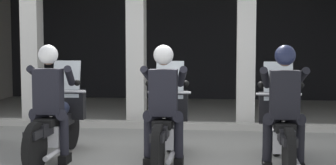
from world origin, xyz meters
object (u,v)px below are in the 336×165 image
(police_officer_left, at_px, (49,93))
(police_officer_right, at_px, (284,97))
(motorcycle_center, at_px, (166,124))
(motorcycle_right, at_px, (281,127))
(motorcycle_left, at_px, (57,123))
(police_officer_center, at_px, (164,95))

(police_officer_left, relative_size, police_officer_right, 1.00)
(motorcycle_center, distance_m, motorcycle_right, 1.53)
(motorcycle_left, xyz_separation_m, police_officer_left, (-0.00, -0.28, 0.44))
(police_officer_left, bearing_deg, police_officer_right, -4.41)
(motorcycle_right, bearing_deg, police_officer_left, -179.10)
(police_officer_right, bearing_deg, police_officer_center, 173.92)
(police_officer_right, bearing_deg, motorcycle_center, 163.49)
(motorcycle_right, distance_m, police_officer_right, 0.52)
(motorcycle_left, height_order, motorcycle_right, same)
(motorcycle_left, distance_m, motorcycle_right, 3.06)
(police_officer_left, relative_size, motorcycle_center, 0.78)
(police_officer_center, bearing_deg, motorcycle_center, 92.07)
(motorcycle_left, distance_m, motorcycle_center, 1.53)
(motorcycle_left, xyz_separation_m, police_officer_center, (1.53, -0.26, 0.44))
(motorcycle_right, height_order, police_officer_right, police_officer_right)
(motorcycle_center, bearing_deg, police_officer_right, -10.42)
(motorcycle_center, bearing_deg, motorcycle_right, -0.00)
(motorcycle_left, relative_size, police_officer_left, 1.29)
(motorcycle_left, height_order, motorcycle_center, same)
(police_officer_center, height_order, motorcycle_right, police_officer_center)
(motorcycle_center, height_order, police_officer_center, police_officer_center)
(motorcycle_center, xyz_separation_m, police_officer_center, (-0.00, -0.28, 0.44))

